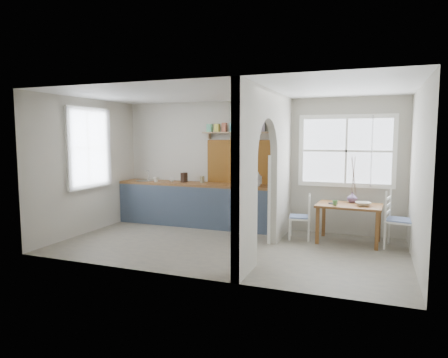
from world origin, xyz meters
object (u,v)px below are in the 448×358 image
(kettle, at_px, (256,179))
(dining_table, at_px, (349,224))
(vase, at_px, (352,197))
(chair_left, at_px, (300,217))
(chair_right, at_px, (400,220))

(kettle, bearing_deg, dining_table, 8.68)
(dining_table, distance_m, vase, 0.50)
(chair_left, bearing_deg, chair_right, 80.40)
(chair_right, bearing_deg, chair_left, 100.23)
(chair_left, xyz_separation_m, chair_right, (1.69, -0.03, 0.07))
(dining_table, relative_size, chair_left, 1.33)
(dining_table, bearing_deg, chair_left, -173.76)
(dining_table, relative_size, kettle, 4.03)
(kettle, bearing_deg, vase, 16.27)
(vase, bearing_deg, dining_table, -98.33)
(chair_left, relative_size, kettle, 3.04)
(kettle, relative_size, vase, 1.44)
(chair_left, xyz_separation_m, kettle, (-0.92, 0.30, 0.62))
(chair_left, xyz_separation_m, vase, (0.89, 0.28, 0.36))
(chair_left, height_order, chair_right, chair_right)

